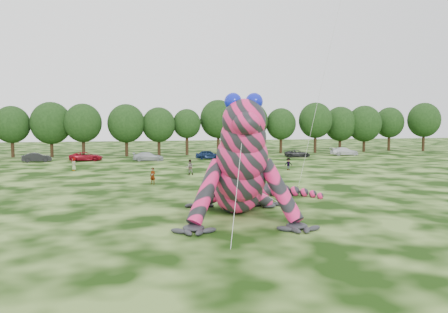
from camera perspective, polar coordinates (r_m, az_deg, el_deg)
name	(u,v)px	position (r m, az deg, el deg)	size (l,w,h in m)	color
ground	(308,225)	(27.42, 10.91, -8.84)	(240.00, 240.00, 0.00)	#16330A
inflatable_gecko	(236,155)	(30.32, 1.63, 0.26)	(13.60, 16.15, 8.08)	#E82067
tree_4	(12,132)	(85.10, -25.95, 2.93)	(6.22, 5.60, 9.06)	black
tree_5	(51,129)	(83.63, -21.64, 3.30)	(7.16, 6.44, 9.80)	black
tree_6	(83,130)	(81.27, -17.92, 3.27)	(6.52, 5.86, 9.49)	black
tree_7	(126,130)	(81.13, -12.64, 3.37)	(6.68, 6.01, 9.48)	black
tree_8	(159,131)	(81.59, -8.51, 3.25)	(6.14, 5.53, 8.94)	black
tree_9	(187,132)	(82.56, -4.87, 3.21)	(5.27, 4.74, 8.68)	black
tree_10	(218,127)	(84.90, -0.75, 3.88)	(7.09, 6.38, 10.50)	black
tree_11	(250,128)	(86.15, 3.46, 3.74)	(7.01, 6.31, 10.07)	black
tree_12	(281,131)	(87.72, 7.45, 3.37)	(5.99, 5.39, 8.97)	black
tree_13	(315,128)	(89.92, 11.85, 3.70)	(6.83, 6.15, 10.13)	black
tree_14	(340,129)	(94.19, 14.93, 3.46)	(6.82, 6.14, 9.40)	black
tree_15	(364,129)	(95.84, 17.85, 3.48)	(7.17, 6.45, 9.63)	black
tree_16	(389,129)	(100.95, 20.77, 3.38)	(6.26, 5.63, 9.37)	black
tree_17	(424,127)	(102.56, 24.65, 3.53)	(6.98, 6.28, 10.30)	black
car_1	(37,157)	(74.03, -23.27, -0.11)	(1.52, 4.37, 1.44)	black
car_2	(86,156)	(73.36, -17.57, 0.01)	(2.39, 5.18, 1.44)	maroon
car_3	(148,157)	(70.97, -9.86, 0.00)	(1.99, 4.89, 1.42)	#B0B6BA
car_4	(209,155)	(73.37, -2.03, 0.24)	(1.77, 4.41, 1.50)	#102044
car_5	(241,153)	(77.10, 2.26, 0.45)	(1.59, 4.56, 1.50)	beige
car_6	(297,154)	(78.51, 9.57, 0.38)	(2.09, 4.53, 1.26)	#262628
car_7	(344,151)	(84.50, 15.44, 0.66)	(2.11, 5.20, 1.51)	white
spectator_0	(153,176)	(44.57, -9.29, -2.52)	(0.62, 0.41, 1.70)	gray
spectator_1	(190,167)	(51.67, -4.51, -1.42)	(0.89, 0.70, 1.84)	gray
spectator_5	(230,175)	(45.53, 0.83, -2.37)	(1.49, 0.47, 1.61)	gray
spectator_4	(74,164)	(59.58, -19.02, -0.93)	(0.82, 0.54, 1.69)	gray
spectator_2	(288,164)	(57.26, 8.42, -0.98)	(1.04, 0.60, 1.60)	gray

